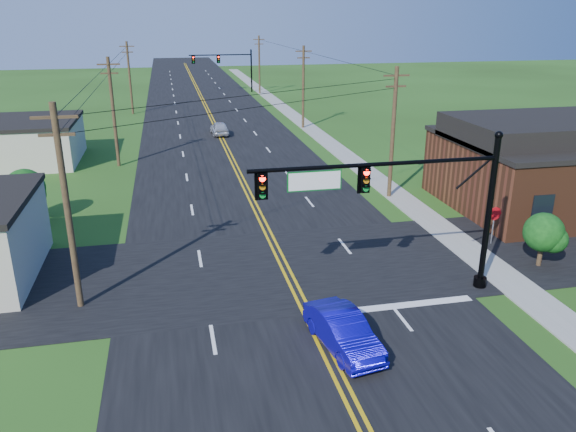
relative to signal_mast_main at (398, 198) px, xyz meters
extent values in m
plane|color=#224012|center=(-4.34, -8.00, -4.75)|extent=(260.00, 260.00, 0.00)
cube|color=black|center=(-4.34, 42.00, -4.73)|extent=(16.00, 220.00, 0.04)
cube|color=black|center=(-4.34, 4.00, -4.73)|extent=(70.00, 10.00, 0.04)
cube|color=gray|center=(6.16, 32.00, -4.71)|extent=(2.00, 160.00, 0.08)
cylinder|color=black|center=(4.46, 0.00, -1.15)|extent=(0.28, 0.28, 7.20)
cylinder|color=black|center=(4.46, 0.00, -4.50)|extent=(0.60, 0.60, 0.50)
sphere|color=black|center=(4.46, 0.00, 2.55)|extent=(0.36, 0.36, 0.36)
cylinder|color=black|center=(-1.04, 0.00, 1.55)|extent=(11.00, 0.18, 0.18)
cube|color=#055F19|center=(-3.74, 0.00, 1.00)|extent=(2.30, 0.06, 0.85)
cylinder|color=black|center=(4.46, 72.00, -1.15)|extent=(0.28, 0.28, 7.20)
cylinder|color=black|center=(4.46, 72.00, -4.50)|extent=(0.60, 0.60, 0.50)
sphere|color=black|center=(4.46, 72.00, 2.55)|extent=(0.36, 0.36, 0.36)
cylinder|color=black|center=(-0.54, 72.00, 1.25)|extent=(10.00, 0.18, 0.18)
cube|color=#055F19|center=(-3.74, 72.00, 0.70)|extent=(2.30, 0.06, 0.85)
cube|color=#592D19|center=(15.66, 10.00, -2.55)|extent=(14.00, 11.00, 4.40)
cube|color=black|center=(15.66, 10.00, -0.20)|extent=(14.20, 11.20, 0.30)
cube|color=beige|center=(-23.34, 30.00, -3.05)|extent=(12.00, 9.00, 3.40)
cube|color=black|center=(-23.34, 30.00, -1.20)|extent=(12.20, 9.20, 0.30)
cylinder|color=#372319|center=(-13.84, 2.00, -0.25)|extent=(0.28, 0.28, 9.00)
cube|color=#372319|center=(-13.84, 2.00, 3.65)|extent=(1.80, 0.12, 0.12)
cube|color=#372319|center=(-13.84, 2.00, 2.95)|extent=(1.40, 0.12, 0.12)
cylinder|color=#372319|center=(-13.84, 27.00, -0.25)|extent=(0.28, 0.28, 9.00)
cube|color=#372319|center=(-13.84, 27.00, 3.65)|extent=(1.80, 0.12, 0.12)
cube|color=#372319|center=(-13.84, 27.00, 2.95)|extent=(1.40, 0.12, 0.12)
cylinder|color=#372319|center=(-13.84, 54.00, -0.25)|extent=(0.28, 0.28, 9.00)
cube|color=#372319|center=(-13.84, 54.00, 3.65)|extent=(1.80, 0.12, 0.12)
cube|color=#372319|center=(-13.84, 54.00, 2.95)|extent=(1.40, 0.12, 0.12)
cylinder|color=#372319|center=(5.46, 14.00, -0.25)|extent=(0.28, 0.28, 9.00)
cube|color=#372319|center=(5.46, 14.00, 3.65)|extent=(1.80, 0.12, 0.12)
cube|color=#372319|center=(5.46, 14.00, 2.95)|extent=(1.40, 0.12, 0.12)
cylinder|color=#372319|center=(5.46, 40.00, -0.25)|extent=(0.28, 0.28, 9.00)
cube|color=#372319|center=(5.46, 40.00, 3.65)|extent=(1.80, 0.12, 0.12)
cube|color=#372319|center=(5.46, 40.00, 2.95)|extent=(1.40, 0.12, 0.12)
cylinder|color=#372319|center=(5.46, 70.00, -0.25)|extent=(0.28, 0.28, 9.00)
cube|color=#372319|center=(5.46, 70.00, 3.65)|extent=(1.80, 0.12, 0.12)
cube|color=#372319|center=(5.46, 70.00, 2.95)|extent=(1.40, 0.12, 0.12)
cylinder|color=#372319|center=(11.66, 18.00, -3.83)|extent=(0.24, 0.24, 1.85)
sphere|color=#0E3B10|center=(11.66, 18.00, -2.15)|extent=(3.00, 3.00, 3.00)
cylinder|color=#372319|center=(8.66, 1.50, -4.09)|extent=(0.24, 0.24, 1.32)
sphere|color=#0E3B10|center=(8.66, 1.50, -2.89)|extent=(2.00, 2.00, 2.00)
cylinder|color=#372319|center=(-18.34, 14.00, -3.98)|extent=(0.24, 0.24, 1.54)
sphere|color=#0E3B10|center=(-18.34, 14.00, -2.58)|extent=(2.40, 2.40, 2.40)
imported|color=#0E07A7|center=(-3.46, -3.62, -4.03)|extent=(2.25, 4.57, 1.44)
imported|color=silver|center=(-4.18, 38.14, -4.05)|extent=(1.86, 4.21, 1.41)
cylinder|color=slate|center=(7.85, 4.65, -3.71)|extent=(0.07, 0.07, 2.08)
cylinder|color=#BD0A11|center=(7.85, 4.62, -2.92)|extent=(0.79, 0.09, 0.79)
camera|label=1|loc=(-9.47, -21.50, 7.49)|focal=35.00mm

